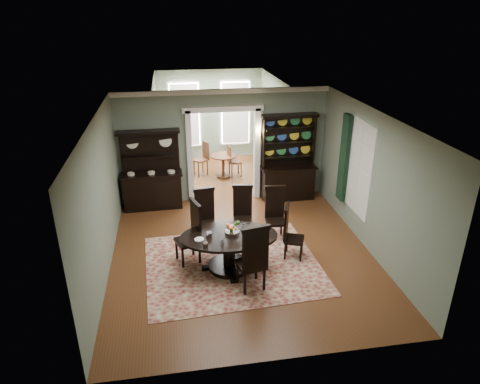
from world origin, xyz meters
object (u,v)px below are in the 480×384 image
at_px(dining_table, 229,245).
at_px(sideboard, 152,181).
at_px(parlor_table, 223,163).
at_px(welsh_dresser, 288,169).

relative_size(dining_table, sideboard, 0.96).
bearing_deg(sideboard, parlor_table, 39.69).
distance_m(sideboard, parlor_table, 2.78).
xyz_separation_m(sideboard, parlor_table, (2.09, 1.81, -0.26)).
bearing_deg(dining_table, parlor_table, 86.90).
height_order(dining_table, parlor_table, dining_table).
height_order(dining_table, sideboard, sideboard).
xyz_separation_m(dining_table, welsh_dresser, (2.06, 3.19, 0.32)).
relative_size(sideboard, welsh_dresser, 0.88).
bearing_deg(parlor_table, sideboard, -139.02).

